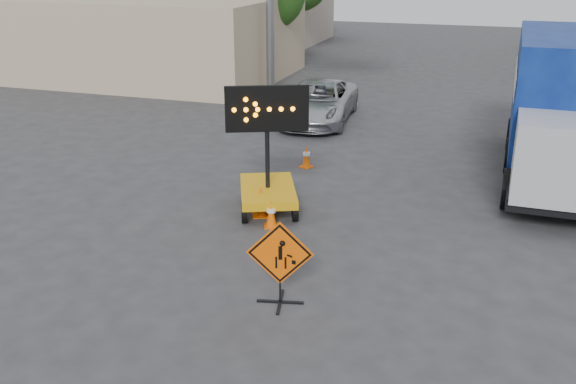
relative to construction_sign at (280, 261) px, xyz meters
The scene contains 10 objects.
ground 0.91m from the construction_sign, 164.41° to the right, with size 100.00×100.00×0.00m, color #2D2D30.
storefront_left_near 24.51m from the construction_sign, 125.48° to the left, with size 14.00×10.00×4.00m, color tan.
storefront_left_far 37.22m from the construction_sign, 114.14° to the left, with size 12.00×10.00×4.40m, color gray.
construction_sign is the anchor object (origin of this frame).
arrow_board 4.67m from the construction_sign, 113.02° to the left, with size 2.13×2.60×3.21m.
pickup_truck 13.75m from the construction_sign, 103.14° to the left, with size 2.52×5.46×1.52m, color silver.
box_truck 10.64m from the construction_sign, 60.61° to the left, with size 2.79×8.54×4.05m.
cone_a 3.61m from the construction_sign, 112.62° to the left, with size 0.45×0.45×0.67m.
cone_b 4.29m from the construction_sign, 115.74° to the left, with size 0.55×0.55×0.81m.
cone_c 8.11m from the construction_sign, 103.49° to the left, with size 0.44×0.44×0.67m.
Camera 1 is at (3.71, -9.91, 6.23)m, focal length 40.00 mm.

